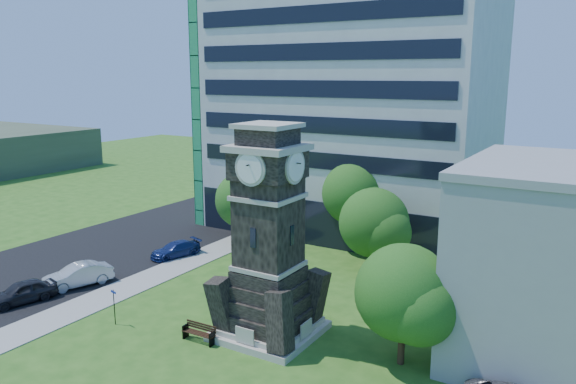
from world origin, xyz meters
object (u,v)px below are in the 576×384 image
Objects in this scene: clock_tower at (269,247)px; park_bench at (199,332)px; car_street_mid at (78,275)px; street_sign at (114,303)px; car_street_south at (22,292)px; car_street_north at (176,249)px.

clock_tower reaches higher than park_bench.
car_street_mid is 2.32× the size of park_bench.
park_bench is 5.90m from street_sign.
street_sign is (7.81, 0.84, 0.65)m from car_street_south.
street_sign reaches higher than park_bench.
car_street_north is at bearing 95.74° from car_street_south.
park_bench is (13.57, 1.80, -0.17)m from car_street_south.
clock_tower is at bearing 21.28° from car_street_mid.
car_street_mid is 8.65m from car_street_north.
car_street_south reaches higher than park_bench.
car_street_south is at bearing -161.74° from street_sign.
clock_tower is at bearing 35.69° from street_sign.
car_street_north is at bearing 128.32° from street_sign.
car_street_mid is at bearing 169.18° from park_bench.
clock_tower is 10.20m from street_sign.
car_street_south is 3.93m from car_street_mid.
clock_tower is at bearing 42.55° from park_bench.
car_street_south is 0.91× the size of car_street_mid.
street_sign is (7.12, -3.03, 0.60)m from car_street_mid.
clock_tower is 2.57× the size of car_street_mid.
street_sign is (-8.64, -3.77, -3.90)m from clock_tower.
street_sign is at bearing 21.60° from car_street_south.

